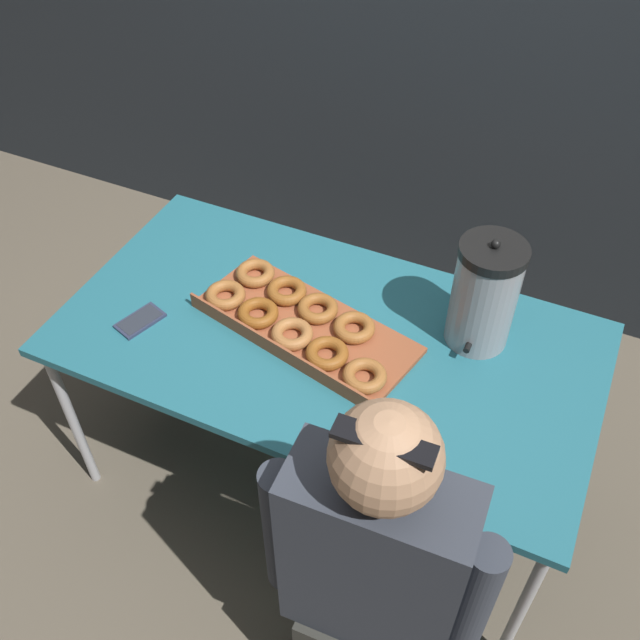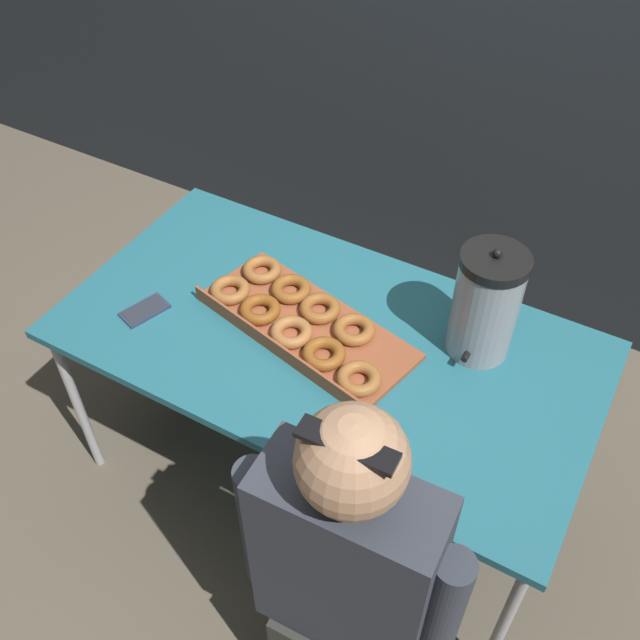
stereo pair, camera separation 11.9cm
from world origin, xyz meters
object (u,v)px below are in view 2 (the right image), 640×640
Objects in this scene: donut_box at (300,321)px; coffee_urn at (486,304)px; cell_phone at (145,310)px; person_seated at (345,593)px.

coffee_urn is at bearing 33.64° from donut_box.
coffee_urn is 1.00m from cell_phone.
donut_box is at bearing -54.43° from person_seated.
cell_phone is (-0.44, -0.18, -0.02)m from donut_box.
coffee_urn is 0.83m from person_seated.
coffee_urn is (0.48, 0.18, 0.15)m from donut_box.
donut_box is 4.51× the size of cell_phone.
donut_box is at bearing 40.52° from cell_phone.
cell_phone is 0.12× the size of person_seated.
donut_box is 0.48m from cell_phone.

